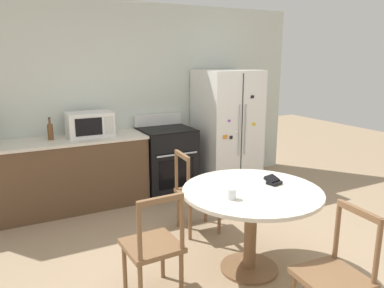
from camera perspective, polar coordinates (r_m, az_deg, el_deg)
The scene contains 13 objects.
ground_plane at distance 3.49m, azimuth 6.96°, elevation -19.66°, with size 14.00×14.00×0.00m, color #9E8466.
back_wall at distance 5.35m, azimuth -8.99°, elevation 6.74°, with size 5.20×0.10×2.60m.
kitchen_counter at distance 4.93m, azimuth -19.69°, elevation -4.54°, with size 2.18×0.64×0.90m.
refrigerator at distance 5.57m, azimuth 5.30°, elevation 2.40°, with size 0.82×0.80×1.70m.
oven_range at distance 5.27m, azimuth -3.89°, elevation -2.44°, with size 0.71×0.68×1.08m.
microwave at distance 4.90m, azimuth -15.32°, elevation 2.93°, with size 0.56×0.37×0.31m.
counter_bottle at distance 4.84m, azimuth -20.78°, elevation 1.82°, with size 0.07×0.07×0.27m.
dining_table at distance 3.35m, azimuth 9.04°, elevation -9.23°, with size 1.21×1.21×0.77m.
dining_chair_left at distance 3.05m, azimuth -5.93°, elevation -15.29°, with size 0.44×0.44×0.90m.
dining_chair_far at distance 4.10m, azimuth 0.60°, elevation -7.53°, with size 0.45×0.45×0.90m.
dining_chair_near at distance 2.85m, azimuth 20.98°, elevation -18.34°, with size 0.45×0.45×0.90m.
candle_glass at distance 3.05m, azimuth 6.02°, elevation -7.66°, with size 0.08×0.08×0.09m.
wallet at distance 3.46m, azimuth 12.24°, elevation -5.51°, with size 0.15×0.15×0.07m.
Camera 1 is at (-1.70, -2.39, 1.89)m, focal length 35.00 mm.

